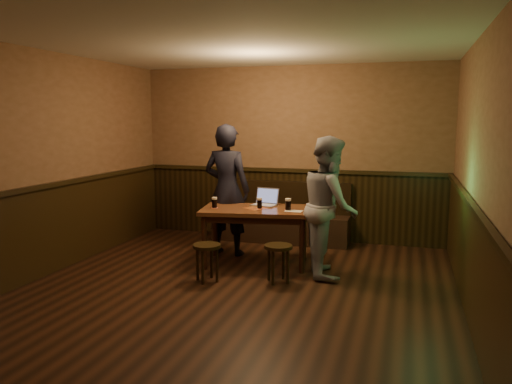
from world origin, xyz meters
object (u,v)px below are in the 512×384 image
object	(u,v)px
bench	(281,222)
pint_right	(288,204)
stool_right	(278,252)
pub_table	(256,216)
pint_left	(214,203)
pint_mid	(260,203)
person_grey	(330,206)
stool_left	(207,252)
laptop	(265,201)
person_suit	(227,190)

from	to	relation	value
bench	pint_right	world-z (taller)	bench
stool_right	pub_table	bearing A→B (deg)	126.50
pint_left	pint_mid	world-z (taller)	pint_left
person_grey	pint_left	bearing A→B (deg)	73.52
pint_right	person_grey	xyz separation A→B (m)	(0.56, -0.14, 0.03)
bench	stool_left	bearing A→B (deg)	-98.87
person_grey	pub_table	bearing A→B (deg)	65.48
stool_left	laptop	distance (m)	1.29
bench	stool_right	world-z (taller)	bench
person_suit	pint_left	bearing A→B (deg)	95.48
pint_left	person_grey	bearing A→B (deg)	-0.58
stool_left	pint_left	world-z (taller)	pint_left
bench	stool_left	size ratio (longest dim) A/B	4.80
stool_left	pint_right	xyz separation A→B (m)	(0.80, 0.86, 0.48)
bench	person_suit	world-z (taller)	person_suit
bench	pint_mid	size ratio (longest dim) A/B	15.27
stool_left	laptop	xyz separation A→B (m)	(0.41, 1.14, 0.46)
bench	pint_mid	xyz separation A→B (m)	(0.05, -1.36, 0.53)
stool_right	pint_left	world-z (taller)	pint_left
bench	person_grey	world-z (taller)	person_grey
stool_right	pint_left	bearing A→B (deg)	153.31
pint_left	person_grey	world-z (taller)	person_grey
bench	person_suit	size ratio (longest dim) A/B	1.16
stool_left	person_suit	xyz separation A→B (m)	(-0.20, 1.25, 0.58)
stool_left	stool_right	xyz separation A→B (m)	(0.83, 0.22, 0.00)
pub_table	stool_left	size ratio (longest dim) A/B	3.39
pub_table	laptop	world-z (taller)	laptop
laptop	person_grey	world-z (taller)	person_grey
stool_right	pint_right	size ratio (longest dim) A/B	2.90
pint_mid	bench	bearing A→B (deg)	92.15
pub_table	person_grey	xyz separation A→B (m)	(1.01, -0.15, 0.21)
pint_right	laptop	distance (m)	0.48
stool_left	person_suit	world-z (taller)	person_suit
stool_right	person_grey	distance (m)	0.89
pub_table	pint_mid	bearing A→B (deg)	-9.71
person_suit	person_grey	xyz separation A→B (m)	(1.56, -0.53, -0.07)
bench	stool_right	bearing A→B (deg)	-76.54
stool_left	pint_mid	distance (m)	1.07
bench	pint_right	bearing A→B (deg)	-72.05
person_suit	laptop	bearing A→B (deg)	173.88
person_suit	person_grey	size ratio (longest dim) A/B	1.08
stool_left	person_suit	size ratio (longest dim) A/B	0.24
pint_left	stool_left	bearing A→B (deg)	-75.48
stool_left	pint_right	size ratio (longest dim) A/B	2.90
pub_table	laptop	distance (m)	0.31
pint_right	person_grey	size ratio (longest dim) A/B	0.09
stool_right	laptop	bearing A→B (deg)	114.90
laptop	person_suit	bearing A→B (deg)	179.06
stool_left	bench	bearing A→B (deg)	81.13
bench	stool_right	distance (m)	2.07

